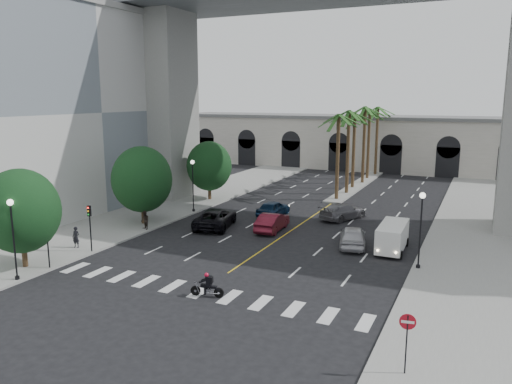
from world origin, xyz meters
name	(u,v)px	position (x,y,z in m)	size (l,w,h in m)	color
ground	(213,283)	(0.00, 0.00, 0.00)	(140.00, 140.00, 0.00)	black
sidewalk_left	(158,211)	(-15.00, 15.00, 0.07)	(8.00, 100.00, 0.15)	gray
sidewalk_right	(478,248)	(15.00, 15.00, 0.07)	(8.00, 100.00, 0.15)	gray
median	(358,185)	(0.00, 38.00, 0.10)	(2.00, 24.00, 0.20)	gray
building_left	(41,109)	(-27.00, 12.00, 10.31)	(16.50, 32.50, 20.60)	beige
pier_building	(384,143)	(0.00, 55.00, 4.27)	(71.00, 10.50, 8.50)	silver
bridge	(360,20)	(3.42, 22.00, 18.51)	(75.00, 13.00, 26.00)	gray
palm_a	(339,119)	(0.00, 28.00, 9.10)	(3.20, 3.20, 10.30)	#47331E
palm_b	(349,115)	(0.10, 32.00, 9.37)	(3.20, 3.20, 10.60)	#47331E
palm_c	(355,118)	(-0.20, 36.00, 8.91)	(3.20, 3.20, 10.10)	#47331E
palm_d	(365,111)	(0.15, 40.00, 9.65)	(3.20, 3.20, 10.90)	#47331E
palm_e	(370,114)	(-0.10, 44.00, 9.19)	(3.20, 3.20, 10.40)	#47331E
palm_f	(378,111)	(0.20, 48.00, 9.46)	(3.20, 3.20, 10.70)	#47331E
street_tree_near	(21,211)	(-13.00, -3.00, 4.02)	(5.20, 5.20, 6.89)	#382616
street_tree_mid	(142,179)	(-13.00, 10.00, 4.21)	(5.44, 5.44, 7.21)	#382616
street_tree_far	(209,166)	(-13.00, 22.00, 3.90)	(5.04, 5.04, 6.68)	#382616
lamp_post_left_near	(13,233)	(-11.40, -5.00, 3.22)	(0.40, 0.40, 5.35)	black
lamp_post_left_far	(193,181)	(-11.40, 16.00, 3.22)	(0.40, 0.40, 5.35)	black
lamp_post_right	(421,224)	(11.40, 8.00, 3.22)	(0.40, 0.40, 5.35)	black
traffic_signal_near	(47,234)	(-11.30, -2.50, 2.51)	(0.25, 0.18, 3.65)	black
traffic_signal_far	(90,221)	(-11.30, 1.50, 2.51)	(0.25, 0.18, 3.65)	black
motorcycle_rider	(208,286)	(0.82, -1.98, 0.66)	(2.01, 0.63, 1.47)	black
car_a	(353,236)	(6.04, 11.38, 0.83)	(1.96, 4.86, 1.66)	#B5B4B9
car_b	(272,222)	(-1.50, 13.04, 0.80)	(1.69, 4.85, 1.60)	#56111E
car_c	(215,218)	(-6.59, 11.97, 0.85)	(2.81, 6.10, 1.69)	black
car_d	(343,211)	(2.99, 19.71, 0.77)	(2.15, 5.28, 1.53)	slate
car_e	(273,208)	(-3.57, 18.15, 0.76)	(1.80, 4.48, 1.53)	#0E2441
cargo_van	(392,236)	(9.03, 11.50, 1.17)	(2.08, 4.96, 2.10)	silver
pedestrian_a	(76,237)	(-13.01, 1.71, 0.97)	(0.60, 0.39, 1.64)	black
pedestrian_b	(145,220)	(-11.50, 8.25, 0.97)	(0.80, 0.62, 1.64)	black
do_not_enter_sign	(407,331)	(12.61, -5.86, 2.04)	(0.68, 0.14, 2.81)	black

